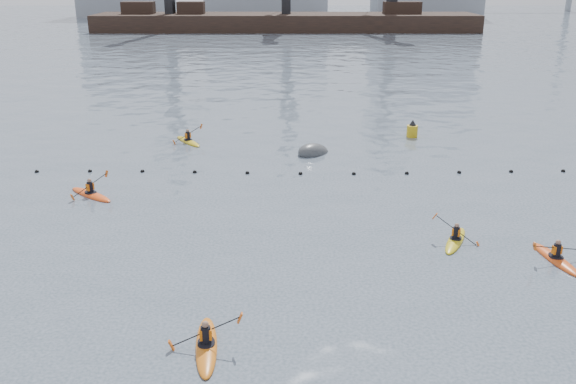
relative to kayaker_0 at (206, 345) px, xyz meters
name	(u,v)px	position (x,y,z in m)	size (l,w,h in m)	color
float_line	(274,172)	(1.70, 17.01, -0.07)	(33.24, 0.73, 0.24)	black
barge_pier	(285,20)	(1.98, 104.47, 1.79)	(72.00, 19.30, 29.50)	black
kayaker_0	(206,345)	(0.00, 0.00, 0.00)	(2.27, 3.32, 1.26)	#D06813
kayaker_2	(91,194)	(-7.56, 13.33, 0.00)	(2.91, 2.57, 1.21)	#F14F16
kayaker_3	(455,240)	(9.58, 7.70, -0.01)	(1.95, 2.94, 1.26)	gold
kayaker_4	(556,258)	(13.08, 5.94, 0.00)	(2.10, 3.19, 1.00)	#D64914
kayaker_5	(188,141)	(-4.18, 23.61, 0.00)	(2.32, 2.98, 1.23)	gold
mooring_buoy	(313,153)	(4.10, 21.02, -0.10)	(2.52, 1.49, 1.26)	#404345
nav_buoy	(412,131)	(11.05, 24.98, 0.31)	(0.75, 0.75, 1.36)	gold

